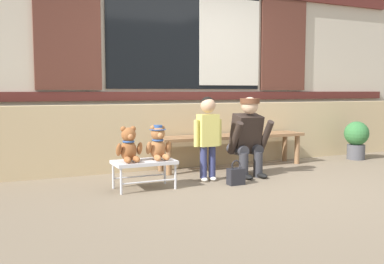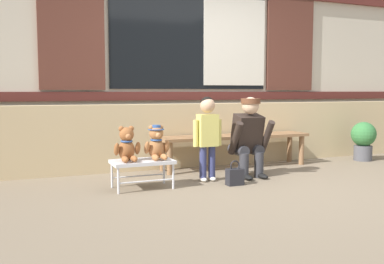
% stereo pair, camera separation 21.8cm
% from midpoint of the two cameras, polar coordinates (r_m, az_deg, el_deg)
% --- Properties ---
extents(ground_plane, '(60.00, 60.00, 0.00)m').
position_cam_midpoint_polar(ground_plane, '(4.82, 7.23, -6.86)').
color(ground_plane, '#756651').
extents(brick_low_wall, '(8.17, 0.25, 0.85)m').
position_cam_midpoint_polar(brick_low_wall, '(6.00, 0.01, -0.31)').
color(brick_low_wall, tan).
rests_on(brick_low_wall, ground).
extents(shop_facade, '(8.34, 0.26, 3.57)m').
position_cam_midpoint_polar(shop_facade, '(6.49, -1.94, 12.21)').
color(shop_facade, beige).
rests_on(shop_facade, ground).
extents(wooden_bench_long, '(2.10, 0.40, 0.44)m').
position_cam_midpoint_polar(wooden_bench_long, '(5.82, 4.23, -1.01)').
color(wooden_bench_long, '#8E6642').
rests_on(wooden_bench_long, ground).
extents(small_display_bench, '(0.64, 0.36, 0.30)m').
position_cam_midpoint_polar(small_display_bench, '(4.58, -7.66, -4.14)').
color(small_display_bench, silver).
rests_on(small_display_bench, ground).
extents(teddy_bear_plain, '(0.28, 0.26, 0.36)m').
position_cam_midpoint_polar(teddy_bear_plain, '(4.51, -9.64, -1.78)').
color(teddy_bear_plain, '#93562D').
rests_on(teddy_bear_plain, small_display_bench).
extents(teddy_bear_with_hat, '(0.28, 0.27, 0.36)m').
position_cam_midpoint_polar(teddy_bear_with_hat, '(4.60, -5.80, -1.48)').
color(teddy_bear_with_hat, '#A86B3D').
rests_on(teddy_bear_with_hat, small_display_bench).
extents(child_standing, '(0.35, 0.18, 0.96)m').
position_cam_midpoint_polar(child_standing, '(4.90, 0.82, 0.38)').
color(child_standing, navy).
rests_on(child_standing, ground).
extents(adult_crouching, '(0.50, 0.49, 0.95)m').
position_cam_midpoint_polar(adult_crouching, '(5.21, 6.18, -0.59)').
color(adult_crouching, '#333338').
rests_on(adult_crouching, ground).
extents(handbag_on_ground, '(0.18, 0.11, 0.27)m').
position_cam_midpoint_polar(handbag_on_ground, '(4.78, 4.47, -5.78)').
color(handbag_on_ground, '#232328').
rests_on(handbag_on_ground, ground).
extents(potted_plant, '(0.36, 0.36, 0.57)m').
position_cam_midpoint_polar(potted_plant, '(6.90, 19.91, -0.73)').
color(potted_plant, '#4C4C51').
rests_on(potted_plant, ground).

